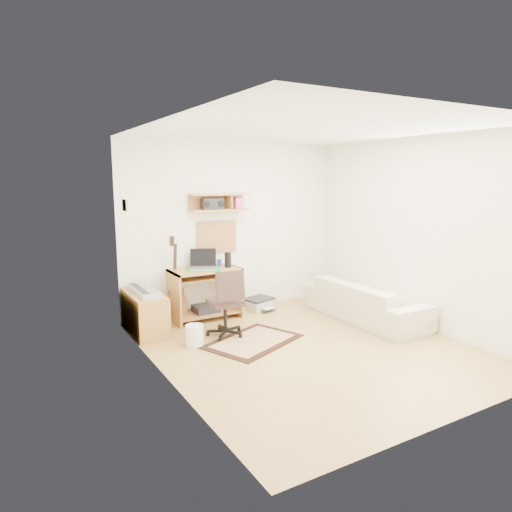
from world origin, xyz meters
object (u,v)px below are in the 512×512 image
printer (259,304)px  sofa (366,295)px  cabinet (145,313)px  task_chair (225,302)px  desk (205,294)px

printer → sofa: (1.07, -1.26, 0.29)m
cabinet → sofa: (2.96, -1.06, 0.10)m
cabinet → sofa: sofa is taller
sofa → printer: bearing=40.5°
task_chair → printer: bearing=45.7°
desk → sofa: (2.00, -1.23, 0.00)m
cabinet → printer: size_ratio=1.99×
task_chair → printer: 1.36m
task_chair → desk: bearing=90.5°
desk → printer: 0.97m
sofa → cabinet: bearing=70.3°
task_chair → sofa: 2.12m
task_chair → sofa: (2.08, -0.42, -0.08)m
desk → task_chair: (-0.08, -0.81, 0.08)m
printer → desk: bearing=166.4°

